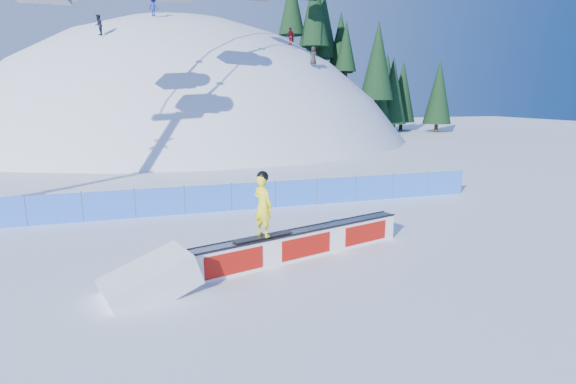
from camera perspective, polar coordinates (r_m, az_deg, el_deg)
name	(u,v)px	position (r m, az deg, el deg)	size (l,w,h in m)	color
ground	(283,239)	(15.94, -0.67, -5.97)	(160.00, 160.00, 0.00)	white
snow_hill	(191,275)	(61.15, -12.26, -10.26)	(64.00, 64.00, 64.00)	white
treeline	(381,71)	(62.21, 11.70, 14.87)	(23.01, 12.76, 18.13)	black
safety_fence	(254,196)	(19.99, -4.40, -0.49)	(22.05, 0.05, 1.30)	blue
rail_box	(302,244)	(14.04, 1.78, -6.58)	(7.43, 2.63, 0.91)	white
snow_ramp	(151,293)	(12.27, -17.03, -12.22)	(2.22, 1.48, 0.83)	white
snowboarder	(263,205)	(12.92, -3.21, -1.66)	(1.90, 0.85, 1.96)	black
distant_skiers	(204,28)	(45.09, -10.57, 19.81)	(19.56, 6.50, 6.17)	black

